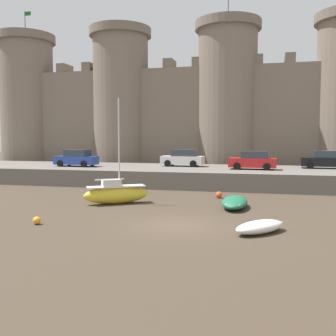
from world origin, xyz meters
TOP-DOWN VIEW (x-y plane):
  - ground_plane at (0.00, 0.00)m, footprint 160.00×160.00m
  - quay_road at (0.00, 17.17)m, footprint 64.23×10.00m
  - castle at (-0.00, 27.43)m, footprint 59.76×7.54m
  - sailboat_near_channel_left at (-5.22, 5.13)m, footprint 4.18×3.36m
  - rowboat_midflat_left at (2.48, 5.50)m, footprint 1.56×3.91m
  - rowboat_near_channel_right at (4.05, -0.71)m, footprint 2.76×2.91m
  - mooring_buoy_off_centre at (-6.88, -1.54)m, footprint 0.40×0.40m
  - mooring_buoy_near_shore at (1.13, 9.06)m, footprint 0.48×0.48m
  - car_quay_centre_east at (-13.50, 16.10)m, footprint 4.18×2.04m
  - car_quay_west at (-3.46, 18.66)m, footprint 4.18×2.04m
  - car_quay_centre_west at (9.68, 19.18)m, footprint 4.18×2.04m
  - car_quay_east at (3.30, 16.58)m, footprint 4.18×2.04m

SIDE VIEW (x-z plane):
  - ground_plane at x=0.00m, z-range 0.00..0.00m
  - mooring_buoy_off_centre at x=-6.88m, z-range 0.00..0.40m
  - mooring_buoy_near_shore at x=1.13m, z-range 0.00..0.48m
  - rowboat_near_channel_right at x=4.05m, z-range 0.02..0.60m
  - rowboat_midflat_left at x=2.48m, z-range 0.02..0.70m
  - sailboat_near_channel_left at x=-5.22m, z-range -2.76..4.15m
  - quay_road at x=0.00m, z-range 0.00..1.49m
  - car_quay_centre_east at x=-13.50m, z-range 1.46..3.08m
  - car_quay_west at x=-3.46m, z-range 1.46..3.08m
  - car_quay_centre_west at x=9.68m, z-range 1.46..3.08m
  - car_quay_east at x=3.30m, z-range 1.46..3.08m
  - castle at x=0.00m, z-range -2.19..18.31m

